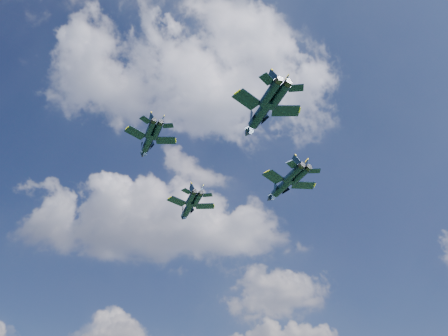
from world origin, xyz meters
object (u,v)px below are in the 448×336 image
jet_right (282,187)px  jet_slot (260,115)px  jet_left (148,143)px  jet_lead (188,208)px

jet_right → jet_slot: jet_slot is taller
jet_left → jet_right: size_ratio=0.79×
jet_lead → jet_right: (22.37, -7.36, 1.76)m
jet_lead → jet_right: bearing=-36.9°
jet_left → jet_right: (29.75, 14.88, -0.97)m
jet_lead → jet_slot: size_ratio=0.87×
jet_lead → jet_right: size_ratio=0.87×
jet_lead → jet_left: (-7.38, -22.24, 2.73)m
jet_right → jet_slot: bearing=-131.4°
jet_lead → jet_left: jet_left is taller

